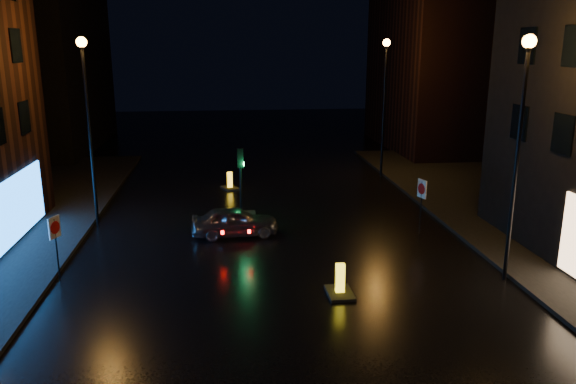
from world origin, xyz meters
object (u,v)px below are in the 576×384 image
object	(u,v)px
traffic_signal	(241,210)
road_sign_right	(422,193)
bollard_far	(230,185)
road_sign_left	(55,233)
bollard_near	(340,288)
silver_hatchback	(235,221)

from	to	relation	value
traffic_signal	road_sign_right	world-z (taller)	traffic_signal
bollard_far	road_sign_left	xyz separation A→B (m)	(-6.15, -12.28, 1.53)
bollard_near	road_sign_right	xyz separation A→B (m)	(4.73, 5.70, 1.59)
bollard_near	road_sign_right	bearing A→B (deg)	49.35
bollard_near	silver_hatchback	bearing A→B (deg)	116.44
road_sign_right	silver_hatchback	bearing A→B (deg)	-21.02
traffic_signal	silver_hatchback	distance (m)	2.17
traffic_signal	road_sign_right	bearing A→B (deg)	-20.28
bollard_near	bollard_far	world-z (taller)	bollard_near
silver_hatchback	road_sign_left	xyz separation A→B (m)	(-6.26, -4.11, 1.11)
traffic_signal	bollard_far	xyz separation A→B (m)	(-0.46, 6.04, -0.28)
silver_hatchback	bollard_near	bearing A→B (deg)	-156.10
bollard_far	road_sign_right	bearing A→B (deg)	-70.45
bollard_far	road_sign_left	distance (m)	13.82
traffic_signal	bollard_far	size ratio (longest dim) A/B	2.58
silver_hatchback	bollard_near	world-z (taller)	silver_hatchback
bollard_far	road_sign_left	size ratio (longest dim) A/B	0.57
bollard_far	silver_hatchback	bearing A→B (deg)	-112.29
silver_hatchback	bollard_far	world-z (taller)	silver_hatchback
road_sign_left	road_sign_right	bearing A→B (deg)	36.57
silver_hatchback	road_sign_right	size ratio (longest dim) A/B	1.53
bollard_near	road_sign_right	size ratio (longest dim) A/B	0.52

